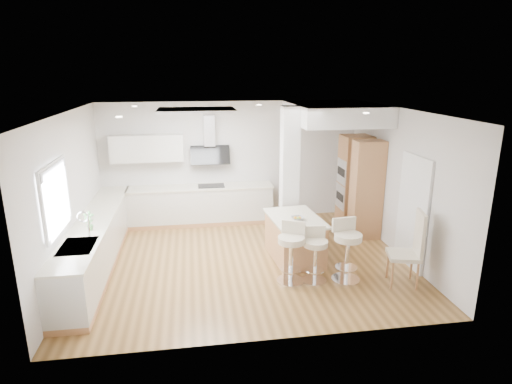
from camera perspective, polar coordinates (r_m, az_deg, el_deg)
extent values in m
plane|color=olive|center=(8.21, -1.46, -9.13)|extent=(6.00, 6.00, 0.00)
cube|color=silver|center=(8.21, -1.46, -9.13)|extent=(6.00, 5.00, 0.02)
cube|color=beige|center=(10.13, -3.31, 4.09)|extent=(6.00, 0.04, 2.80)
cube|color=beige|center=(7.94, -23.55, -0.59)|extent=(0.04, 5.00, 2.80)
cube|color=beige|center=(8.61, 18.70, 1.12)|extent=(0.04, 5.00, 2.80)
cube|color=silver|center=(8.01, -7.95, 10.76)|extent=(1.40, 0.95, 0.05)
cube|color=white|center=(8.01, -7.95, 10.65)|extent=(1.25, 0.80, 0.03)
cylinder|color=white|center=(8.97, -15.89, 10.92)|extent=(0.10, 0.10, 0.02)
cylinder|color=white|center=(6.99, -17.79, 9.51)|extent=(0.10, 0.10, 0.02)
cylinder|color=white|center=(9.01, 0.40, 11.54)|extent=(0.10, 0.10, 0.02)
cylinder|color=white|center=(8.90, 10.69, 11.21)|extent=(0.10, 0.10, 0.02)
cylinder|color=white|center=(7.50, 14.48, 10.15)|extent=(0.10, 0.10, 0.02)
cube|color=white|center=(7.03, -25.23, -0.69)|extent=(0.03, 1.15, 0.95)
cube|color=silver|center=(6.92, -25.64, 3.33)|extent=(0.04, 1.28, 0.06)
cube|color=silver|center=(7.18, -24.67, -4.55)|extent=(0.04, 1.28, 0.06)
cube|color=silver|center=(6.47, -26.59, -2.21)|extent=(0.04, 0.06, 0.95)
cube|color=silver|center=(7.60, -23.92, 0.62)|extent=(0.04, 0.06, 0.95)
cube|color=#B4B7BD|center=(6.93, -25.44, 2.73)|extent=(0.03, 1.18, 0.14)
cube|color=#423B34|center=(8.20, 20.24, -2.66)|extent=(0.02, 0.90, 2.00)
cube|color=silver|center=(8.20, 20.15, -2.67)|extent=(0.05, 1.00, 2.10)
cube|color=#B87F4E|center=(8.55, -20.17, -8.74)|extent=(0.60, 4.50, 0.10)
cube|color=beige|center=(8.39, -20.45, -6.06)|extent=(0.60, 4.50, 0.76)
cube|color=beige|center=(8.25, -20.72, -3.48)|extent=(0.63, 4.50, 0.04)
cube|color=silver|center=(7.11, -22.70, -6.72)|extent=(0.50, 0.75, 0.02)
cube|color=silver|center=(6.97, -23.00, -7.66)|extent=(0.40, 0.34, 0.10)
cube|color=silver|center=(7.29, -22.34, -6.54)|extent=(0.40, 0.34, 0.10)
cylinder|color=white|center=(7.29, -21.41, -4.42)|extent=(0.02, 0.02, 0.36)
torus|color=white|center=(7.25, -22.09, -3.10)|extent=(0.18, 0.02, 0.18)
imported|color=#4C8B46|center=(7.63, -21.36, -3.64)|extent=(0.17, 0.12, 0.33)
cube|color=#B87F4E|center=(10.17, -7.25, -3.88)|extent=(3.30, 0.60, 0.10)
cube|color=beige|center=(10.04, -7.33, -1.57)|extent=(3.30, 0.60, 0.76)
cube|color=beige|center=(9.92, -7.41, 0.64)|extent=(3.33, 0.63, 0.04)
cube|color=black|center=(9.92, -5.98, 0.84)|extent=(0.60, 0.40, 0.01)
cube|color=beige|center=(9.90, -14.32, 5.70)|extent=(1.60, 0.34, 0.60)
cube|color=silver|center=(9.87, -6.25, 8.13)|extent=(0.25, 0.18, 0.70)
cube|color=black|center=(9.89, -6.13, 4.91)|extent=(0.90, 0.26, 0.44)
cube|color=silver|center=(8.80, 4.48, 2.25)|extent=(0.35, 0.35, 2.80)
cube|color=silver|center=(9.32, 10.41, 10.29)|extent=(1.78, 2.20, 0.40)
cube|color=#B87F4E|center=(9.88, 12.96, 1.31)|extent=(0.62, 0.62, 2.10)
cube|color=#B87F4E|center=(9.26, 14.53, 0.22)|extent=(0.62, 0.40, 2.10)
cube|color=silver|center=(9.71, 11.35, 2.68)|extent=(0.02, 0.55, 0.55)
cube|color=silver|center=(9.86, 11.17, -0.61)|extent=(0.02, 0.55, 0.55)
cube|color=black|center=(9.71, 11.30, 2.67)|extent=(0.01, 0.45, 0.18)
cube|color=black|center=(9.86, 11.11, -0.61)|extent=(0.01, 0.45, 0.18)
cube|color=#B87F4E|center=(8.19, 5.17, -6.24)|extent=(0.94, 1.36, 0.79)
cube|color=beige|center=(8.04, 5.24, -3.51)|extent=(1.02, 1.43, 0.04)
imported|color=gray|center=(7.90, 5.57, -3.51)|extent=(0.26, 0.26, 0.06)
sphere|color=orange|center=(7.91, 5.82, -3.47)|extent=(0.07, 0.07, 0.06)
sphere|color=orange|center=(7.91, 5.28, -3.47)|extent=(0.07, 0.07, 0.06)
sphere|color=#74A737|center=(7.87, 5.66, -3.58)|extent=(0.07, 0.07, 0.06)
cylinder|color=white|center=(7.47, 4.61, -11.71)|extent=(0.62, 0.62, 0.03)
cylinder|color=white|center=(7.32, 4.67, -9.23)|extent=(0.10, 0.10, 0.69)
cylinder|color=white|center=(7.38, 4.65, -10.21)|extent=(0.48, 0.48, 0.02)
cylinder|color=beige|center=(7.16, 4.75, -6.38)|extent=(0.59, 0.59, 0.11)
cube|color=beige|center=(7.25, 5.04, -4.72)|extent=(0.39, 0.22, 0.23)
cylinder|color=white|center=(7.54, 7.76, -11.58)|extent=(0.47, 0.47, 0.03)
cylinder|color=white|center=(7.39, 7.85, -9.35)|extent=(0.07, 0.07, 0.63)
cylinder|color=white|center=(7.45, 7.82, -10.23)|extent=(0.36, 0.36, 0.01)
cylinder|color=beige|center=(7.25, 7.96, -6.78)|extent=(0.45, 0.45, 0.10)
cube|color=beige|center=(7.33, 7.79, -5.27)|extent=(0.37, 0.09, 0.21)
cylinder|color=white|center=(7.65, 11.84, -11.32)|extent=(0.54, 0.54, 0.03)
cylinder|color=white|center=(7.49, 12.00, -8.80)|extent=(0.09, 0.09, 0.72)
cylinder|color=white|center=(7.55, 11.94, -9.79)|extent=(0.41, 0.41, 0.02)
cylinder|color=beige|center=(7.33, 12.18, -5.90)|extent=(0.51, 0.51, 0.11)
cube|color=beige|center=(7.42, 11.64, -4.23)|extent=(0.42, 0.10, 0.24)
cube|color=beige|center=(7.57, 19.07, -7.98)|extent=(0.61, 0.61, 0.07)
cube|color=beige|center=(7.49, 20.98, -5.40)|extent=(0.17, 0.47, 0.80)
cylinder|color=#B87F4E|center=(7.46, 17.69, -10.55)|extent=(0.05, 0.05, 0.49)
cylinder|color=#B87F4E|center=(7.82, 17.12, -9.26)|extent=(0.05, 0.05, 0.49)
cylinder|color=#B87F4E|center=(7.56, 20.71, -10.51)|extent=(0.05, 0.05, 0.49)
cylinder|color=#B87F4E|center=(7.91, 20.00, -9.24)|extent=(0.05, 0.05, 0.49)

